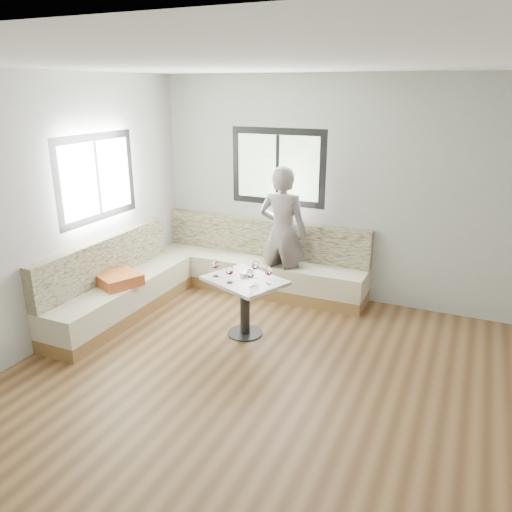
% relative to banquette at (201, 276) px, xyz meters
% --- Properties ---
extents(room, '(5.01, 5.01, 2.81)m').
position_rel_banquette_xyz_m(room, '(1.51, -1.55, 1.08)').
color(room, brown).
rests_on(room, ground).
extents(banquette, '(2.90, 2.80, 0.95)m').
position_rel_banquette_xyz_m(banquette, '(0.00, 0.00, 0.00)').
color(banquette, olive).
rests_on(banquette, ground).
extents(table, '(0.98, 0.89, 0.66)m').
position_rel_banquette_xyz_m(table, '(0.92, -0.62, 0.16)').
color(table, black).
rests_on(table, ground).
extents(person, '(0.64, 0.42, 1.74)m').
position_rel_banquette_xyz_m(person, '(0.91, 0.54, 0.54)').
color(person, slate).
rests_on(person, ground).
extents(olive_ramekin, '(0.11, 0.11, 0.05)m').
position_rel_banquette_xyz_m(olive_ramekin, '(0.88, -0.53, 0.35)').
color(olive_ramekin, white).
rests_on(olive_ramekin, table).
extents(wine_glass_a, '(0.09, 0.09, 0.19)m').
position_rel_banquette_xyz_m(wine_glass_a, '(0.59, -0.68, 0.47)').
color(wine_glass_a, white).
rests_on(wine_glass_a, table).
extents(wine_glass_b, '(0.09, 0.09, 0.19)m').
position_rel_banquette_xyz_m(wine_glass_b, '(0.82, -0.79, 0.47)').
color(wine_glass_b, white).
rests_on(wine_glass_b, table).
extents(wine_glass_c, '(0.09, 0.09, 0.19)m').
position_rel_banquette_xyz_m(wine_glass_c, '(1.06, -0.78, 0.47)').
color(wine_glass_c, white).
rests_on(wine_glass_c, table).
extents(wine_glass_d, '(0.09, 0.09, 0.19)m').
position_rel_banquette_xyz_m(wine_glass_d, '(1.01, -0.53, 0.47)').
color(wine_glass_d, white).
rests_on(wine_glass_d, table).
extents(wine_glass_e, '(0.09, 0.09, 0.19)m').
position_rel_banquette_xyz_m(wine_glass_e, '(1.20, -0.63, 0.47)').
color(wine_glass_e, white).
rests_on(wine_glass_e, table).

